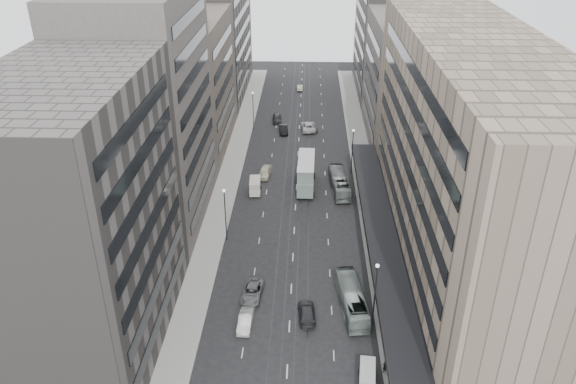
# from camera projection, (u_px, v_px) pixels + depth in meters

# --- Properties ---
(ground) EXTENTS (220.00, 220.00, 0.00)m
(ground) POSITION_uv_depth(u_px,v_px,m) (291.00, 294.00, 70.44)
(ground) COLOR black
(ground) RESTS_ON ground
(sidewalk_right) EXTENTS (4.00, 125.00, 0.15)m
(sidewalk_right) POSITION_uv_depth(u_px,v_px,m) (363.00, 166.00, 103.07)
(sidewalk_right) COLOR gray
(sidewalk_right) RESTS_ON ground
(sidewalk_left) EXTENTS (4.00, 125.00, 0.15)m
(sidewalk_left) POSITION_uv_depth(u_px,v_px,m) (233.00, 164.00, 103.85)
(sidewalk_left) COLOR gray
(sidewalk_left) RESTS_ON ground
(department_store) EXTENTS (19.20, 60.00, 30.00)m
(department_store) POSITION_uv_depth(u_px,v_px,m) (466.00, 162.00, 69.76)
(department_store) COLOR gray
(department_store) RESTS_ON ground
(building_right_mid) EXTENTS (15.00, 28.00, 24.00)m
(building_right_mid) POSITION_uv_depth(u_px,v_px,m) (409.00, 80.00, 109.93)
(building_right_mid) COLOR #524C47
(building_right_mid) RESTS_ON ground
(building_right_far) EXTENTS (15.00, 32.00, 28.00)m
(building_right_far) POSITION_uv_depth(u_px,v_px,m) (391.00, 36.00, 135.43)
(building_right_far) COLOR #5B5752
(building_right_far) RESTS_ON ground
(building_left_a) EXTENTS (15.00, 28.00, 30.00)m
(building_left_a) POSITION_uv_depth(u_px,v_px,m) (78.00, 221.00, 57.02)
(building_left_a) COLOR #5B5752
(building_left_a) RESTS_ON ground
(building_left_b) EXTENTS (15.00, 26.00, 34.00)m
(building_left_b) POSITION_uv_depth(u_px,v_px,m) (145.00, 111.00, 79.88)
(building_left_b) COLOR #524C47
(building_left_b) RESTS_ON ground
(building_left_c) EXTENTS (15.00, 28.00, 25.00)m
(building_left_c) POSITION_uv_depth(u_px,v_px,m) (185.00, 85.00, 105.80)
(building_left_c) COLOR #6C5F54
(building_left_c) RESTS_ON ground
(building_left_d) EXTENTS (15.00, 38.00, 28.00)m
(building_left_d) POSITION_uv_depth(u_px,v_px,m) (212.00, 37.00, 134.18)
(building_left_d) COLOR #5B5752
(building_left_d) RESTS_ON ground
(lamp_right_near) EXTENTS (0.44, 0.44, 8.32)m
(lamp_right_near) POSITION_uv_depth(u_px,v_px,m) (376.00, 287.00, 63.27)
(lamp_right_near) COLOR #262628
(lamp_right_near) RESTS_ON ground
(lamp_right_far) EXTENTS (0.44, 0.44, 8.32)m
(lamp_right_far) POSITION_uv_depth(u_px,v_px,m) (353.00, 146.00, 98.53)
(lamp_right_far) COLOR #262628
(lamp_right_far) RESTS_ON ground
(lamp_left_near) EXTENTS (0.44, 0.44, 8.32)m
(lamp_left_near) POSITION_uv_depth(u_px,v_px,m) (225.00, 209.00, 78.88)
(lamp_left_near) COLOR #262628
(lamp_left_near) RESTS_ON ground
(lamp_left_far) EXTENTS (0.44, 0.44, 8.32)m
(lamp_left_far) POSITION_uv_depth(u_px,v_px,m) (253.00, 106.00, 116.79)
(lamp_left_far) COLOR #262628
(lamp_left_far) RESTS_ON ground
(bus_near) EXTENTS (3.75, 10.67, 2.91)m
(bus_near) POSITION_uv_depth(u_px,v_px,m) (351.00, 299.00, 67.25)
(bus_near) COLOR gray
(bus_near) RESTS_ON ground
(bus_far) EXTENTS (3.44, 10.73, 2.94)m
(bus_far) POSITION_uv_depth(u_px,v_px,m) (339.00, 183.00, 94.18)
(bus_far) COLOR gray
(bus_far) RESTS_ON ground
(double_decker) EXTENTS (3.18, 9.75, 5.30)m
(double_decker) POSITION_uv_depth(u_px,v_px,m) (306.00, 173.00, 94.38)
(double_decker) COLOR gray
(double_decker) RESTS_ON ground
(vw_microbus) EXTENTS (2.07, 3.95, 2.05)m
(vw_microbus) POSITION_uv_depth(u_px,v_px,m) (367.00, 376.00, 56.95)
(vw_microbus) COLOR slate
(vw_microbus) RESTS_ON ground
(panel_van) EXTENTS (2.16, 4.08, 2.51)m
(panel_van) POSITION_uv_depth(u_px,v_px,m) (255.00, 186.00, 93.37)
(panel_van) COLOR beige
(panel_van) RESTS_ON ground
(sedan_1) EXTENTS (1.70, 4.45, 1.45)m
(sedan_1) POSITION_uv_depth(u_px,v_px,m) (245.00, 321.00, 64.87)
(sedan_1) COLOR #B8B7B3
(sedan_1) RESTS_ON ground
(sedan_2) EXTENTS (2.87, 5.41, 1.45)m
(sedan_2) POSITION_uv_depth(u_px,v_px,m) (252.00, 292.00, 69.58)
(sedan_2) COLOR slate
(sedan_2) RESTS_ON ground
(sedan_3) EXTENTS (2.33, 5.07, 1.44)m
(sedan_3) POSITION_uv_depth(u_px,v_px,m) (307.00, 312.00, 66.20)
(sedan_3) COLOR #262628
(sedan_3) RESTS_ON ground
(sedan_4) EXTENTS (2.60, 5.22, 1.71)m
(sedan_4) POSITION_uv_depth(u_px,v_px,m) (265.00, 172.00, 99.24)
(sedan_4) COLOR beige
(sedan_4) RESTS_ON ground
(sedan_5) EXTENTS (2.24, 4.94, 1.57)m
(sedan_5) POSITION_uv_depth(u_px,v_px,m) (283.00, 129.00, 117.27)
(sedan_5) COLOR black
(sedan_5) RESTS_ON ground
(sedan_6) EXTENTS (3.25, 6.24, 1.68)m
(sedan_6) POSITION_uv_depth(u_px,v_px,m) (308.00, 126.00, 118.61)
(sedan_6) COLOR silver
(sedan_6) RESTS_ON ground
(sedan_7) EXTENTS (2.65, 5.25, 1.46)m
(sedan_7) POSITION_uv_depth(u_px,v_px,m) (312.00, 126.00, 118.94)
(sedan_7) COLOR #5B5B5E
(sedan_7) RESTS_ON ground
(sedan_8) EXTENTS (2.23, 4.87, 1.62)m
(sedan_8) POSITION_uv_depth(u_px,v_px,m) (277.00, 118.00, 122.90)
(sedan_8) COLOR black
(sedan_8) RESTS_ON ground
(sedan_9) EXTENTS (1.51, 4.06, 1.32)m
(sedan_9) POSITION_uv_depth(u_px,v_px,m) (300.00, 87.00, 142.98)
(sedan_9) COLOR beige
(sedan_9) RESTS_ON ground
(pedestrian) EXTENTS (0.75, 0.73, 1.73)m
(pedestrian) POSITION_uv_depth(u_px,v_px,m) (385.00, 366.00, 58.34)
(pedestrian) COLOR black
(pedestrian) RESTS_ON sidewalk_right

